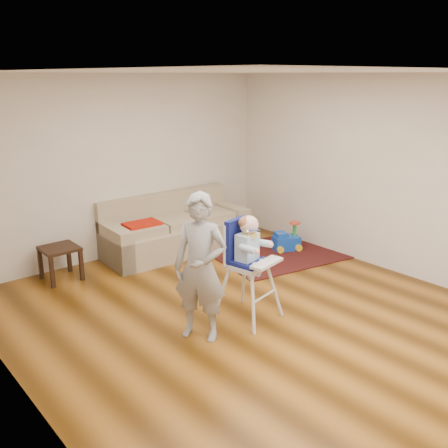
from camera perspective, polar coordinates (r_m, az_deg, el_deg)
ground at (r=5.91m, az=2.53°, el=-10.19°), size 5.50×5.50×0.00m
room_envelope at (r=5.73m, az=-0.81°, el=8.69°), size 5.04×5.52×2.72m
sofa at (r=7.78m, az=-5.58°, el=-0.04°), size 2.33×1.06×0.88m
side_table at (r=7.10m, az=-18.16°, el=-4.27°), size 0.46×0.46×0.46m
area_rug at (r=7.82m, az=6.29°, el=-3.34°), size 2.18×1.78×0.02m
ride_on_toy at (r=7.91m, az=7.15°, el=-1.36°), size 0.49×0.43×0.45m
toy_ball at (r=7.22m, az=4.51°, el=-4.33°), size 0.15×0.15×0.15m
high_chair at (r=5.59m, az=2.80°, el=-5.22°), size 0.67×0.67×1.22m
adult at (r=5.12m, az=-2.72°, el=-5.00°), size 0.62×0.68×1.56m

